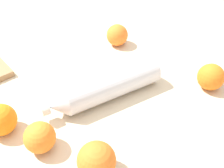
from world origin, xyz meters
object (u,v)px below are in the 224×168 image
orange_1 (40,137)px  orange_3 (96,160)px  water_bottle (104,87)px  orange_4 (211,77)px  orange_0 (1,120)px  orange_2 (117,35)px

orange_1 → orange_3: bearing=104.5°
water_bottle → orange_4: size_ratio=4.43×
orange_0 → orange_1: (-0.03, 0.10, -0.00)m
water_bottle → orange_0: size_ratio=4.42×
orange_1 → orange_2: 0.46m
water_bottle → orange_1: size_ratio=4.68×
orange_2 → orange_4: 0.33m
orange_1 → orange_4: bearing=156.5°
orange_1 → orange_0: bearing=-75.9°
water_bottle → orange_4: (-0.22, 0.19, -0.00)m
orange_3 → orange_1: bearing=-75.5°
orange_0 → orange_2: size_ratio=1.02×
orange_0 → orange_3: (-0.06, 0.24, 0.00)m
orange_0 → orange_3: 0.24m
orange_3 → orange_2: bearing=-145.0°
orange_4 → orange_2: bearing=-91.6°
orange_0 → orange_1: bearing=104.1°
water_bottle → orange_3: 0.22m
orange_2 → orange_4: bearing=88.4°
water_bottle → orange_3: size_ratio=4.16×
orange_3 → orange_4: bearing=172.3°
orange_0 → orange_4: (-0.45, 0.29, -0.00)m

